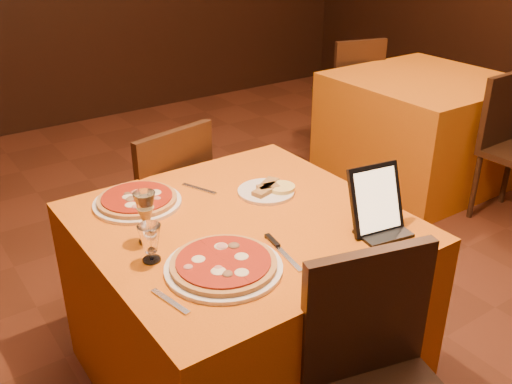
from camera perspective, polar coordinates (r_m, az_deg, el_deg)
floor at (r=2.86m, az=6.74°, el=-12.34°), size 6.00×7.00×0.01m
main_table at (r=2.31m, az=-1.33°, el=-11.00°), size 1.10×1.10×0.75m
side_table at (r=4.26m, az=16.09°, el=6.06°), size 1.10×1.10×0.75m
chair_main_far at (r=2.85m, az=-10.15°, el=-1.67°), size 0.44×0.44×0.91m
chair_side_far at (r=4.73m, az=8.95°, el=9.79°), size 0.45×0.45×0.91m
pizza_near at (r=1.82m, az=-3.26°, el=-7.35°), size 0.38×0.38×0.03m
pizza_far at (r=2.25m, az=-11.78°, el=-0.87°), size 0.34×0.34×0.03m
cutlet_dish at (r=2.29m, az=1.01°, el=0.18°), size 0.23×0.23×0.03m
wine_glass at (r=1.96m, az=-10.94°, el=-2.48°), size 0.09×0.09×0.19m
water_glass at (r=1.87m, az=-10.53°, el=-5.07°), size 0.08×0.08×0.13m
tablet at (r=2.03m, az=11.90°, el=-0.71°), size 0.21×0.13×0.24m
knife at (r=1.90m, az=2.83°, el=-6.22°), size 0.05×0.23×0.01m
fork_near at (r=1.71m, az=-8.58°, el=-10.77°), size 0.05×0.16×0.01m
fork_far at (r=2.34m, az=-5.71°, el=0.32°), size 0.08×0.16×0.01m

